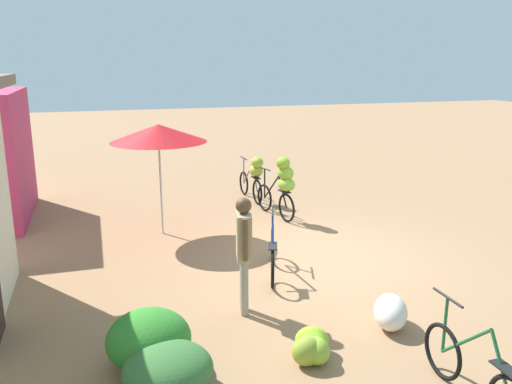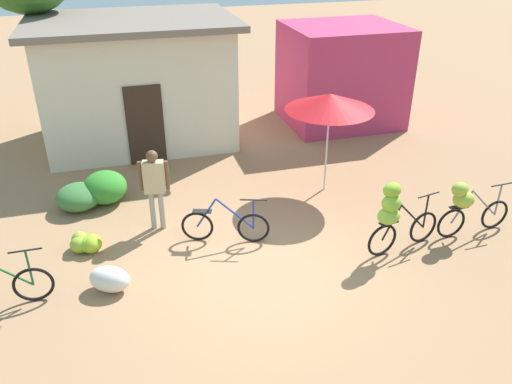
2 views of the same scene
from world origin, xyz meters
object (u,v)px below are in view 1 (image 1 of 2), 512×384
bicycle_by_shop (254,175)px  banana_pile_on_ground (312,346)px  bicycle_near_pile (273,254)px  person_vendor (244,243)px  produce_sack (391,312)px  market_umbrella (158,133)px  bicycle_center_loaded (282,183)px  bicycle_leftmost (474,374)px

bicycle_by_shop → banana_pile_on_ground: bearing=168.5°
bicycle_near_pile → person_vendor: (-1.19, 0.83, 0.69)m
produce_sack → market_umbrella: bearing=26.5°
banana_pile_on_ground → produce_sack: bearing=-73.2°
banana_pile_on_ground → person_vendor: 1.69m
bicycle_near_pile → bicycle_center_loaded: bicycle_center_loaded is taller
bicycle_leftmost → produce_sack: bearing=-1.9°
bicycle_leftmost → bicycle_near_pile: bearing=12.6°
bicycle_by_shop → produce_sack: 6.67m
bicycle_near_pile → bicycle_center_loaded: (2.84, -1.20, 0.49)m
bicycle_by_shop → produce_sack: bicycle_by_shop is taller
bicycle_leftmost → banana_pile_on_ground: size_ratio=2.69×
bicycle_near_pile → banana_pile_on_ground: 2.60m
bicycle_center_loaded → person_vendor: (-4.02, 2.03, 0.20)m
market_umbrella → produce_sack: 5.70m
bicycle_near_pile → bicycle_by_shop: bearing=-13.2°
banana_pile_on_ground → person_vendor: size_ratio=0.37×
market_umbrella → bicycle_near_pile: (-2.65, -1.48, -1.73)m
person_vendor → bicycle_near_pile: bearing=-35.0°
bicycle_center_loaded → produce_sack: bicycle_center_loaded is taller
bicycle_leftmost → banana_pile_on_ground: bicycle_leftmost is taller
bicycle_near_pile → banana_pile_on_ground: bearing=171.6°
person_vendor → produce_sack: bearing=-119.5°
market_umbrella → bicycle_leftmost: (-6.51, -2.35, -1.72)m
bicycle_center_loaded → produce_sack: 5.06m
bicycle_near_pile → banana_pile_on_ground: (-2.57, 0.38, -0.18)m
bicycle_leftmost → bicycle_by_shop: 8.35m
bicycle_by_shop → produce_sack: size_ratio=2.36×
bicycle_center_loaded → produce_sack: bearing=176.8°
bicycle_leftmost → bicycle_near_pile: 3.96m
bicycle_leftmost → bicycle_center_loaded: bicycle_center_loaded is taller
bicycle_center_loaded → banana_pile_on_ground: 5.67m
bicycle_by_shop → market_umbrella: bearing=125.9°
produce_sack → person_vendor: (0.99, 1.75, 0.81)m
bicycle_leftmost → bicycle_by_shop: size_ratio=1.02×
bicycle_near_pile → produce_sack: (-2.18, -0.92, -0.12)m
bicycle_by_shop → banana_pile_on_ground: bicycle_by_shop is taller
bicycle_leftmost → bicycle_by_shop: (8.34, -0.18, 0.34)m
bicycle_leftmost → bicycle_center_loaded: (6.70, -0.33, 0.48)m
banana_pile_on_ground → person_vendor: person_vendor is taller
bicycle_center_loaded → bicycle_leftmost: bearing=177.1°
bicycle_center_loaded → market_umbrella: bearing=94.1°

